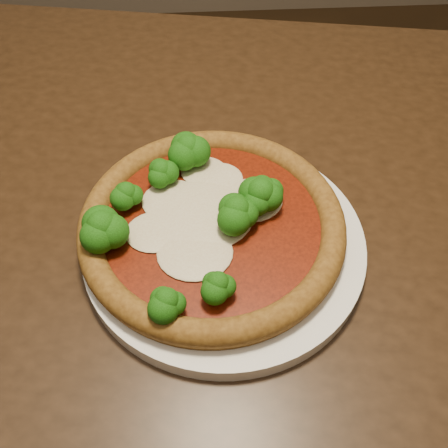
{
  "coord_description": "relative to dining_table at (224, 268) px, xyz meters",
  "views": [
    {
      "loc": [
        0.2,
        -0.21,
        1.18
      ],
      "look_at": [
        0.22,
        0.1,
        0.79
      ],
      "focal_mm": 40.0,
      "sensor_mm": 36.0,
      "label": 1
    }
  ],
  "objects": [
    {
      "name": "dining_table",
      "position": [
        0.0,
        0.0,
        0.0
      ],
      "size": [
        1.27,
        1.04,
        0.75
      ],
      "rotation": [
        0.0,
        0.0,
        -0.17
      ],
      "color": "black",
      "rests_on": "floor"
    },
    {
      "name": "plate",
      "position": [
        -0.0,
        -0.04,
        0.11
      ],
      "size": [
        0.29,
        0.29,
        0.02
      ],
      "primitive_type": "cylinder",
      "color": "white",
      "rests_on": "dining_table"
    },
    {
      "name": "pizza",
      "position": [
        -0.02,
        -0.03,
        0.13
      ],
      "size": [
        0.27,
        0.27,
        0.06
      ],
      "rotation": [
        0.0,
        0.0,
        -0.0
      ],
      "color": "brown",
      "rests_on": "plate"
    }
  ]
}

